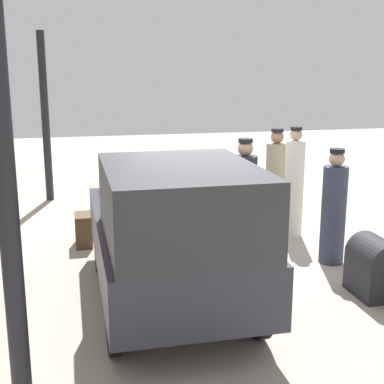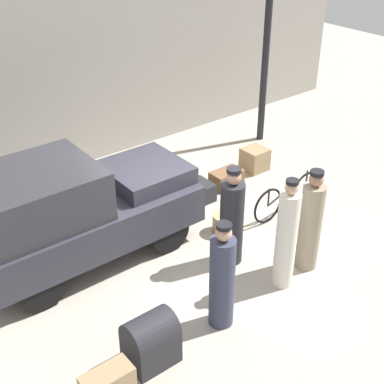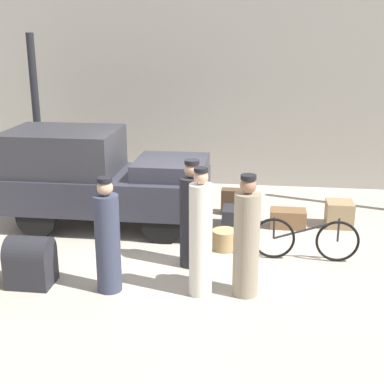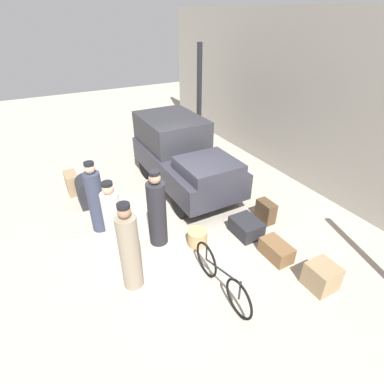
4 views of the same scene
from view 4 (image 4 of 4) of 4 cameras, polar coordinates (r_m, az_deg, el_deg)
ground_plane at (r=7.18m, az=-2.18°, el=-6.16°), size 30.00×30.00×0.00m
station_building_facade at (r=8.60m, az=23.42°, el=14.59°), size 16.00×0.15×4.50m
canopy_pillar_left at (r=10.29m, az=1.37°, el=16.74°), size 0.16×0.16×3.56m
truck at (r=8.34m, az=-2.01°, el=7.38°), size 3.73×1.69×1.85m
bicycle at (r=5.48m, az=5.62°, el=-15.86°), size 1.73×0.04×0.75m
wicker_basket at (r=6.53m, az=1.01°, el=-8.65°), size 0.43×0.43×0.34m
porter_lifting_near_truck at (r=6.26m, az=-6.68°, el=-3.72°), size 0.39×0.39×1.74m
porter_standing_middle at (r=6.94m, az=-17.86°, el=-1.45°), size 0.36×0.36×1.70m
porter_with_bicycle at (r=5.81m, az=-14.54°, el=-6.81°), size 0.33×0.33×1.87m
conductor_in_dark_uniform at (r=5.37m, az=-11.81°, el=-10.81°), size 0.37×0.37×1.78m
trunk_wicker_pale at (r=6.45m, az=15.75°, el=-10.64°), size 0.67×0.40×0.35m
suitcase_tan_flat at (r=6.09m, az=23.46°, el=-14.54°), size 0.50×0.49×0.49m
trunk_barrel_dark at (r=8.18m, az=-19.17°, el=0.20°), size 0.64×0.52×0.76m
trunk_large_brown at (r=7.36m, az=13.85°, el=-3.62°), size 0.48×0.27×0.52m
suitcase_black_upright at (r=6.90m, az=10.28°, el=-6.60°), size 0.69×0.54×0.37m
trunk_umber_medium at (r=8.90m, az=-21.85°, el=1.60°), size 0.63×0.32×0.57m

